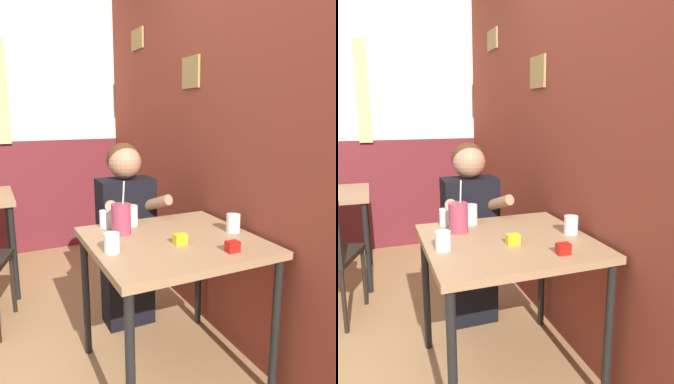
% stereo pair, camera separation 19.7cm
% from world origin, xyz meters
% --- Properties ---
extents(brick_wall_right, '(0.08, 4.51, 2.70)m').
position_xyz_m(brick_wall_right, '(1.17, 1.26, 1.35)').
color(brick_wall_right, brown).
rests_on(brick_wall_right, ground_plane).
extents(main_table, '(0.81, 0.80, 0.75)m').
position_xyz_m(main_table, '(0.71, 0.32, 0.67)').
color(main_table, '#93704C').
rests_on(main_table, ground_plane).
extents(person_seated, '(0.42, 0.41, 1.18)m').
position_xyz_m(person_seated, '(0.66, 0.89, 0.62)').
color(person_seated, black).
rests_on(person_seated, ground_plane).
extents(cocktail_pitcher, '(0.10, 0.10, 0.28)m').
position_xyz_m(cocktail_pitcher, '(0.50, 0.50, 0.83)').
color(cocktail_pitcher, '#99384C').
rests_on(cocktail_pitcher, main_table).
extents(glass_near_pitcher, '(0.07, 0.07, 0.09)m').
position_xyz_m(glass_near_pitcher, '(0.46, 0.65, 0.79)').
color(glass_near_pitcher, silver).
rests_on(glass_near_pitcher, main_table).
extents(glass_center, '(0.07, 0.07, 0.09)m').
position_xyz_m(glass_center, '(1.04, 0.28, 0.80)').
color(glass_center, silver).
rests_on(glass_center, main_table).
extents(glass_far_side, '(0.08, 0.08, 0.11)m').
position_xyz_m(glass_far_side, '(0.60, 0.62, 0.81)').
color(glass_far_side, silver).
rests_on(glass_far_side, main_table).
extents(glass_by_brick, '(0.07, 0.07, 0.09)m').
position_xyz_m(glass_by_brick, '(0.38, 0.27, 0.79)').
color(glass_by_brick, silver).
rests_on(glass_by_brick, main_table).
extents(condiment_ketchup, '(0.06, 0.04, 0.05)m').
position_xyz_m(condiment_ketchup, '(0.87, 0.04, 0.77)').
color(condiment_ketchup, '#B7140F').
rests_on(condiment_ketchup, main_table).
extents(condiment_mustard, '(0.06, 0.04, 0.05)m').
position_xyz_m(condiment_mustard, '(0.70, 0.23, 0.77)').
color(condiment_mustard, yellow).
rests_on(condiment_mustard, main_table).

